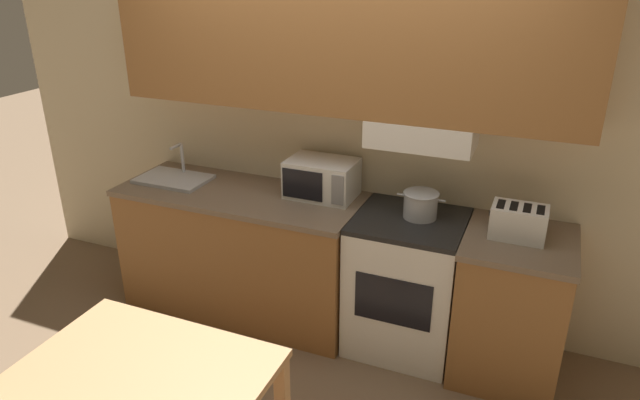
{
  "coord_description": "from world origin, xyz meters",
  "views": [
    {
      "loc": [
        1.21,
        -3.37,
        2.34
      ],
      "look_at": [
        0.05,
        -0.58,
        1.04
      ],
      "focal_mm": 32.0,
      "sensor_mm": 36.0,
      "label": 1
    }
  ],
  "objects": [
    {
      "name": "sink_basin",
      "position": [
        -1.16,
        -0.33,
        0.91
      ],
      "size": [
        0.49,
        0.33,
        0.24
      ],
      "color": "#B7BABF",
      "rests_on": "lower_counter_main"
    },
    {
      "name": "stove_range",
      "position": [
        0.52,
        -0.31,
        0.45
      ],
      "size": [
        0.65,
        0.62,
        0.89
      ],
      "color": "white",
      "rests_on": "ground_plane"
    },
    {
      "name": "microwave",
      "position": [
        -0.1,
        -0.18,
        1.02
      ],
      "size": [
        0.44,
        0.31,
        0.25
      ],
      "color": "white",
      "rests_on": "lower_counter_main"
    },
    {
      "name": "lower_counter_right_stub",
      "position": [
        1.16,
        -0.33,
        0.45
      ],
      "size": [
        0.61,
        0.67,
        0.89
      ],
      "color": "#936033",
      "rests_on": "ground_plane"
    },
    {
      "name": "dining_table",
      "position": [
        -0.2,
        -1.91,
        0.65
      ],
      "size": [
        1.04,
        0.74,
        0.76
      ],
      "color": "tan",
      "rests_on": "ground_plane"
    },
    {
      "name": "cooking_pot",
      "position": [
        0.57,
        -0.26,
        0.98
      ],
      "size": [
        0.29,
        0.21,
        0.16
      ],
      "color": "#B7BABF",
      "rests_on": "stove_range"
    },
    {
      "name": "wall_back",
      "position": [
        0.01,
        -0.07,
        1.56
      ],
      "size": [
        5.31,
        0.38,
        2.55
      ],
      "color": "beige",
      "rests_on": "ground_plane"
    },
    {
      "name": "toaster",
      "position": [
        1.13,
        -0.32,
        0.99
      ],
      "size": [
        0.31,
        0.2,
        0.18
      ],
      "color": "white",
      "rests_on": "lower_counter_right_stub"
    },
    {
      "name": "lower_counter_main",
      "position": [
        -0.64,
        -0.33,
        0.45
      ],
      "size": [
        1.66,
        0.67,
        0.89
      ],
      "color": "#936033",
      "rests_on": "ground_plane"
    },
    {
      "name": "ground_plane",
      "position": [
        0.0,
        0.0,
        0.0
      ],
      "size": [
        16.0,
        16.0,
        0.0
      ],
      "primitive_type": "plane",
      "color": "#7F664C"
    }
  ]
}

